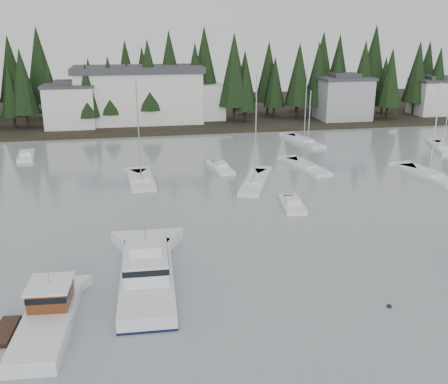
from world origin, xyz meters
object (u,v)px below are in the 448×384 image
(sailboat_0, at_px, (429,176))
(cabin_cruiser_center, at_px, (147,274))
(sailboat_6, at_px, (255,183))
(runabout_4, at_px, (221,169))
(house_east_a, at_px, (343,97))
(lobster_boat_brown, at_px, (46,320))
(house_west, at_px, (70,105))
(runabout_1, at_px, (292,206))
(sailboat_4, at_px, (304,142))
(sailboat_5, at_px, (141,181))
(sailboat_3, at_px, (307,168))
(harbor_inn, at_px, (150,95))
(house_east_b, at_px, (435,96))
(runabout_3, at_px, (26,157))
(sailboat_7, at_px, (443,149))

(sailboat_0, bearing_deg, cabin_cruiser_center, 114.55)
(sailboat_6, distance_m, runabout_4, 7.73)
(house_east_a, bearing_deg, lobster_boat_brown, -126.33)
(house_west, distance_m, house_east_a, 54.01)
(house_west, height_order, runabout_1, house_west)
(runabout_4, bearing_deg, sailboat_4, -57.42)
(runabout_4, bearing_deg, cabin_cruiser_center, 152.48)
(lobster_boat_brown, xyz_separation_m, sailboat_5, (6.99, 31.28, -0.46))
(cabin_cruiser_center, relative_size, sailboat_4, 0.87)
(sailboat_3, bearing_deg, cabin_cruiser_center, 131.09)
(sailboat_5, bearing_deg, harbor_inn, -7.89)
(house_west, height_order, house_east_a, house_east_a)
(house_west, relative_size, house_east_b, 1.00)
(harbor_inn, xyz_separation_m, cabin_cruiser_center, (-3.39, -66.52, -4.96))
(house_east_a, distance_m, runabout_4, 44.75)
(harbor_inn, distance_m, sailboat_3, 42.84)
(sailboat_3, xyz_separation_m, sailboat_4, (5.05, 15.69, 0.03))
(runabout_3, bearing_deg, harbor_inn, -45.44)
(sailboat_0, distance_m, sailboat_7, 17.54)
(runabout_4, bearing_deg, lobster_boat_brown, 145.56)
(house_east_a, relative_size, runabout_4, 1.61)
(house_east_a, height_order, harbor_inn, harbor_inn)
(house_east_b, relative_size, lobster_boat_brown, 1.00)
(sailboat_6, bearing_deg, sailboat_7, -47.72)
(house_east_b, relative_size, sailboat_5, 0.72)
(sailboat_0, xyz_separation_m, sailboat_3, (-14.33, 6.76, -0.00))
(cabin_cruiser_center, distance_m, sailboat_3, 36.87)
(sailboat_7, bearing_deg, sailboat_3, 123.92)
(house_west, xyz_separation_m, sailboat_7, (59.91, -27.40, -4.57))
(house_west, distance_m, sailboat_0, 64.08)
(house_west, height_order, runabout_3, house_west)
(harbor_inn, bearing_deg, sailboat_0, -52.66)
(harbor_inn, distance_m, lobster_boat_brown, 71.94)
(sailboat_0, relative_size, sailboat_6, 0.92)
(house_east_a, bearing_deg, runabout_1, -118.67)
(sailboat_4, bearing_deg, sailboat_3, 152.77)
(lobster_boat_brown, height_order, sailboat_4, sailboat_4)
(lobster_boat_brown, bearing_deg, cabin_cruiser_center, -51.85)
(harbor_inn, relative_size, sailboat_0, 2.33)
(house_east_b, distance_m, sailboat_4, 41.53)
(lobster_boat_brown, bearing_deg, sailboat_3, -37.52)
(sailboat_5, relative_size, runabout_4, 2.01)
(runabout_4, bearing_deg, house_east_b, -64.96)
(harbor_inn, bearing_deg, house_east_b, -2.20)
(sailboat_4, relative_size, sailboat_6, 1.06)
(cabin_cruiser_center, distance_m, sailboat_0, 43.34)
(runabout_3, bearing_deg, cabin_cruiser_center, -165.30)
(harbor_inn, height_order, runabout_4, harbor_inn)
(house_west, height_order, house_east_b, house_west)
(sailboat_0, height_order, runabout_3, sailboat_0)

